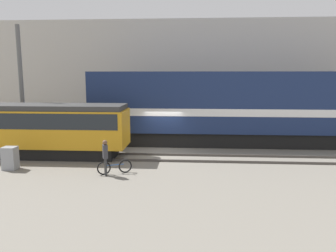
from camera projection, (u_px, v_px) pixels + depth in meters
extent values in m
plane|color=slate|center=(162.00, 151.00, 21.22)|extent=(120.00, 120.00, 0.00)
cube|color=#47423D|center=(159.00, 160.00, 18.69)|extent=(60.00, 0.07, 0.14)
cube|color=#47423D|center=(161.00, 154.00, 20.11)|extent=(60.00, 0.07, 0.14)
cube|color=#47423D|center=(164.00, 145.00, 22.81)|extent=(60.00, 0.07, 0.14)
cube|color=#47423D|center=(166.00, 141.00, 24.22)|extent=(60.00, 0.07, 0.14)
cube|color=#B7B2A8|center=(172.00, 76.00, 31.35)|extent=(43.94, 6.00, 9.61)
cube|color=black|center=(237.00, 138.00, 23.11)|extent=(18.90, 2.55, 1.00)
cube|color=navy|center=(238.00, 102.00, 22.71)|extent=(20.54, 3.00, 4.12)
cube|color=white|center=(238.00, 110.00, 22.81)|extent=(20.13, 3.04, 0.50)
cube|color=black|center=(34.00, 151.00, 19.87)|extent=(10.08, 2.00, 0.70)
cube|color=orange|center=(32.00, 127.00, 19.64)|extent=(11.45, 2.50, 2.18)
cube|color=#1E2328|center=(31.00, 118.00, 19.55)|extent=(11.00, 2.54, 0.90)
cube|color=#333333|center=(31.00, 107.00, 19.44)|extent=(11.23, 2.38, 0.30)
torus|color=black|center=(125.00, 166.00, 16.56)|extent=(0.66, 0.33, 0.69)
torus|color=black|center=(104.00, 168.00, 16.21)|extent=(0.66, 0.33, 0.69)
cylinder|color=#1E4C99|center=(115.00, 165.00, 16.37)|extent=(0.86, 0.39, 0.04)
cylinder|color=#1E4C99|center=(107.00, 165.00, 16.24)|extent=(0.03, 0.03, 0.31)
cylinder|color=#262626|center=(125.00, 159.00, 16.50)|extent=(0.19, 0.41, 0.02)
cylinder|color=#333333|center=(105.00, 167.00, 16.17)|extent=(0.11, 0.11, 0.88)
cylinder|color=#333333|center=(106.00, 167.00, 16.02)|extent=(0.11, 0.11, 0.88)
cube|color=#333338|center=(105.00, 152.00, 15.97)|extent=(0.34, 0.42, 0.68)
sphere|color=brown|center=(105.00, 142.00, 15.90)|extent=(0.24, 0.24, 0.24)
cylinder|color=#595959|center=(21.00, 88.00, 21.45)|extent=(0.28, 0.28, 8.09)
cube|color=gray|center=(10.00, 158.00, 17.13)|extent=(0.70, 0.60, 1.20)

